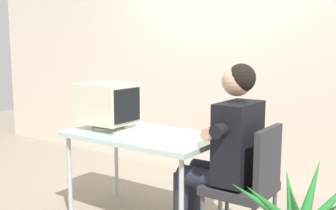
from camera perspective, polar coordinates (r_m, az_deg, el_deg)
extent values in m
cube|color=beige|center=(4.26, 11.62, 9.19)|extent=(8.00, 0.10, 3.00)
cylinder|color=#B7B7BC|center=(3.56, -13.54, -9.62)|extent=(0.04, 0.04, 0.69)
cylinder|color=#B7B7BC|center=(2.86, 1.86, -13.89)|extent=(0.04, 0.04, 0.69)
cylinder|color=#B7B7BC|center=(3.94, -7.21, -7.65)|extent=(0.04, 0.04, 0.69)
cylinder|color=#B7B7BC|center=(3.33, 7.38, -10.69)|extent=(0.04, 0.04, 0.69)
cube|color=silver|center=(3.29, -3.50, -4.30)|extent=(1.23, 0.70, 0.04)
cylinder|color=beige|center=(3.50, -8.30, -3.10)|extent=(0.27, 0.27, 0.02)
cylinder|color=beige|center=(3.49, -8.31, -2.69)|extent=(0.06, 0.06, 0.03)
cube|color=beige|center=(3.46, -8.38, 0.26)|extent=(0.42, 0.36, 0.33)
cube|color=black|center=(3.32, -5.68, -0.04)|extent=(0.01, 0.31, 0.27)
cube|color=beige|center=(3.31, -4.07, -3.67)|extent=(0.19, 0.41, 0.02)
cube|color=beige|center=(3.30, -4.07, -3.40)|extent=(0.16, 0.37, 0.01)
cylinder|color=#4C4C51|center=(3.26, 8.21, -13.73)|extent=(0.03, 0.03, 0.41)
cube|color=#2D2D33|center=(2.94, 9.95, -11.35)|extent=(0.44, 0.44, 0.06)
cube|color=#2D2D33|center=(2.80, 13.78, -7.34)|extent=(0.04, 0.39, 0.42)
cube|color=black|center=(2.86, 9.75, -5.11)|extent=(0.22, 0.40, 0.55)
sphere|color=tan|center=(2.80, 9.60, 3.33)|extent=(0.21, 0.21, 0.21)
sphere|color=black|center=(2.78, 10.17, 3.71)|extent=(0.20, 0.20, 0.20)
cylinder|color=#262838|center=(2.95, 5.19, -10.19)|extent=(0.41, 0.14, 0.14)
cylinder|color=#262838|center=(3.10, 6.86, -9.28)|extent=(0.41, 0.14, 0.14)
cylinder|color=#262838|center=(3.13, 1.77, -13.80)|extent=(0.11, 0.11, 0.49)
cylinder|color=#262838|center=(3.28, 3.54, -12.80)|extent=(0.11, 0.11, 0.49)
cylinder|color=black|center=(2.64, 7.30, -3.54)|extent=(0.09, 0.14, 0.09)
cylinder|color=black|center=(3.05, 11.31, -2.03)|extent=(0.09, 0.14, 0.09)
cylinder|color=tan|center=(2.90, 7.29, -3.45)|extent=(0.09, 0.40, 0.09)
cone|color=#24722E|center=(2.29, 21.28, -13.10)|extent=(0.28, 0.38, 0.37)
cone|color=#24722E|center=(2.30, 19.16, -12.03)|extent=(0.09, 0.37, 0.40)
cone|color=#24722E|center=(2.35, 16.74, -12.77)|extent=(0.28, 0.40, 0.33)
cone|color=#24722E|center=(2.23, 13.85, -13.82)|extent=(0.45, 0.16, 0.29)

